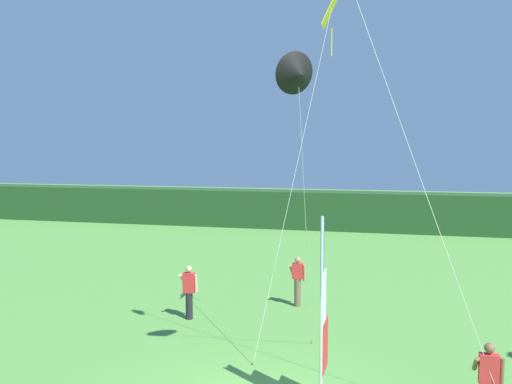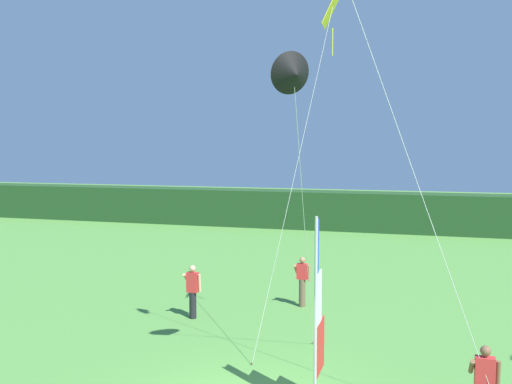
% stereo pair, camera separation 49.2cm
% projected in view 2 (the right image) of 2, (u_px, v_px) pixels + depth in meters
% --- Properties ---
extents(distant_treeline, '(80.00, 2.40, 2.43)m').
position_uv_depth(distant_treeline, '(368.00, 211.00, 36.62)').
color(distant_treeline, '#1E421E').
rests_on(distant_treeline, ground).
extents(banner_flag, '(0.06, 1.03, 4.05)m').
position_uv_depth(banner_flag, '(318.00, 319.00, 11.54)').
color(banner_flag, '#B7B7BC').
rests_on(banner_flag, ground).
extents(person_mid_field, '(0.55, 0.48, 1.68)m').
position_uv_depth(person_mid_field, '(193.00, 290.00, 17.96)').
color(person_mid_field, black).
rests_on(person_mid_field, ground).
extents(person_far_left, '(0.55, 0.48, 1.69)m').
position_uv_depth(person_far_left, '(302.00, 280.00, 19.28)').
color(person_far_left, brown).
rests_on(person_far_left, ground).
extents(kite_black_delta_1, '(0.99, 4.16, 7.32)m').
position_uv_depth(kite_black_delta_1, '(294.00, 75.00, 11.58)').
color(kite_black_delta_1, brown).
rests_on(kite_black_delta_1, ground).
extents(kite_yellow_diamond_3, '(1.96, 2.04, 9.45)m').
position_uv_depth(kite_yellow_diamond_3, '(330.00, 20.00, 14.52)').
color(kite_yellow_diamond_3, brown).
rests_on(kite_yellow_diamond_3, ground).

